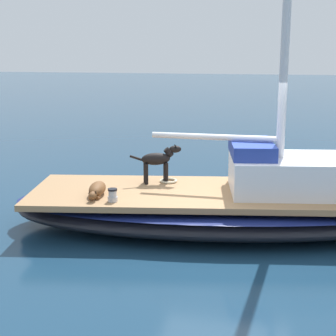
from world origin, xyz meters
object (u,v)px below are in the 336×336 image
object	(u,v)px
sailboat_main	(224,209)
dog_brown	(97,190)
coiled_rope	(169,181)
dog_black	(158,160)
deck_winch	(113,195)
mooring_buoy	(241,166)

from	to	relation	value
sailboat_main	dog_brown	world-z (taller)	dog_brown
coiled_rope	dog_black	bearing A→B (deg)	-57.30
dog_black	deck_winch	bearing A→B (deg)	-17.94
coiled_rope	mooring_buoy	xyz separation A→B (m)	(-3.65, 1.01, -0.46)
dog_black	deck_winch	xyz separation A→B (m)	(1.30, -0.42, -0.32)
dog_brown	coiled_rope	bearing A→B (deg)	140.93
mooring_buoy	deck_winch	bearing A→B (deg)	-17.48
deck_winch	dog_brown	bearing A→B (deg)	-124.58
coiled_rope	sailboat_main	bearing A→B (deg)	70.71
dog_brown	mooring_buoy	distance (m)	5.22
sailboat_main	deck_winch	world-z (taller)	deck_winch
dog_brown	deck_winch	size ratio (longest dim) A/B	4.53
dog_brown	mooring_buoy	xyz separation A→B (m)	(-4.81, 1.95, -0.55)
sailboat_main	dog_brown	xyz separation A→B (m)	(0.78, -2.02, 0.43)
sailboat_main	deck_winch	size ratio (longest dim) A/B	36.04
dog_black	mooring_buoy	bearing A→B (deg)	162.68
mooring_buoy	coiled_rope	bearing A→B (deg)	-15.42
sailboat_main	dog_black	xyz separation A→B (m)	(-0.27, -1.24, 0.75)
sailboat_main	dog_black	distance (m)	1.47
sailboat_main	deck_winch	xyz separation A→B (m)	(1.03, -1.66, 0.42)
mooring_buoy	sailboat_main	bearing A→B (deg)	1.02
coiled_rope	mooring_buoy	size ratio (longest dim) A/B	0.74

